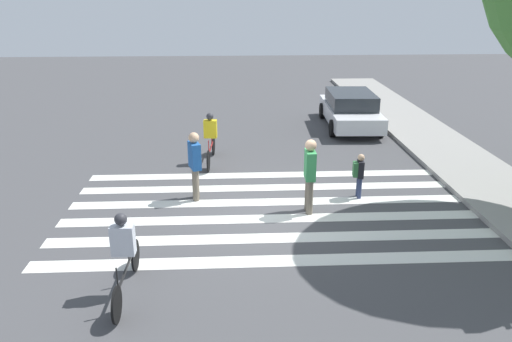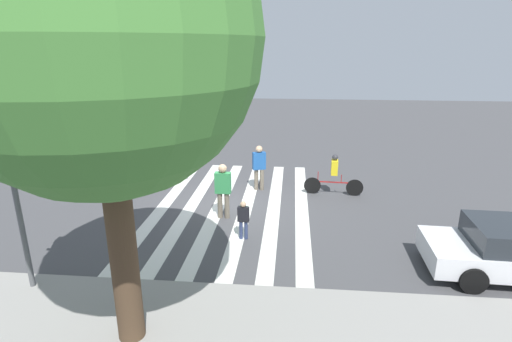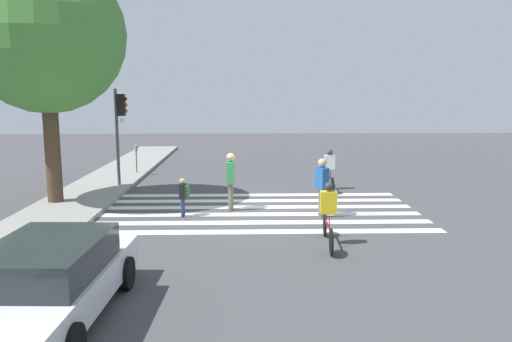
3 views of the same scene
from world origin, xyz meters
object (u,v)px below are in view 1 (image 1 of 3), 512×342
object	(u,v)px
pedestrian_child_with_backpack	(359,172)
car_parked_dark_suv	(350,109)
pedestrian_adult_blue_shirt	(310,172)
cyclist_far_lane	(124,251)
cyclist_near_curb	(211,136)
pedestrian_adult_tall_backpack	(195,162)

from	to	relation	value
pedestrian_child_with_backpack	car_parked_dark_suv	world-z (taller)	car_parked_dark_suv
pedestrian_adult_blue_shirt	pedestrian_child_with_backpack	bearing A→B (deg)	122.02
pedestrian_child_with_backpack	cyclist_far_lane	size ratio (longest dim) A/B	0.53
pedestrian_child_with_backpack	cyclist_near_curb	xyz separation A→B (m)	(-2.99, -3.94, 0.16)
cyclist_far_lane	cyclist_near_curb	xyz separation A→B (m)	(-7.13, 1.25, 0.00)
pedestrian_child_with_backpack	cyclist_near_curb	world-z (taller)	cyclist_near_curb
cyclist_near_curb	cyclist_far_lane	bearing A→B (deg)	-6.19
pedestrian_adult_blue_shirt	car_parked_dark_suv	distance (m)	8.39
pedestrian_adult_blue_shirt	cyclist_near_curb	world-z (taller)	pedestrian_adult_blue_shirt
cyclist_far_lane	cyclist_near_curb	distance (m)	7.24
pedestrian_adult_blue_shirt	car_parked_dark_suv	world-z (taller)	pedestrian_adult_blue_shirt
cyclist_near_curb	car_parked_dark_suv	xyz separation A→B (m)	(-4.06, 5.32, -0.15)
car_parked_dark_suv	cyclist_far_lane	bearing A→B (deg)	-28.26
cyclist_near_curb	car_parked_dark_suv	world-z (taller)	cyclist_near_curb
pedestrian_adult_tall_backpack	cyclist_far_lane	distance (m)	4.35
pedestrian_child_with_backpack	pedestrian_adult_tall_backpack	size ratio (longest dim) A/B	0.66
pedestrian_adult_blue_shirt	car_parked_dark_suv	xyz separation A→B (m)	(-7.89, 2.81, -0.34)
pedestrian_adult_blue_shirt	pedestrian_child_with_backpack	world-z (taller)	pedestrian_adult_blue_shirt
pedestrian_adult_blue_shirt	cyclist_near_curb	bearing A→B (deg)	-145.29
pedestrian_adult_blue_shirt	pedestrian_adult_tall_backpack	distance (m)	2.96
cyclist_near_curb	pedestrian_child_with_backpack	bearing A→B (deg)	56.56
cyclist_far_lane	cyclist_near_curb	world-z (taller)	cyclist_near_curb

